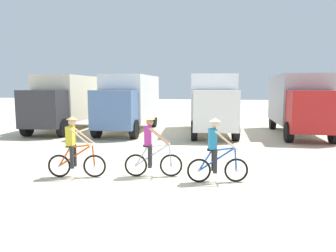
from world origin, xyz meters
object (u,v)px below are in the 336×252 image
Objects in this scene: box_truck_cream_rv at (66,100)px; box_truck_grey_hauler at (299,101)px; cyclist_orange_shirt at (74,149)px; cyclist_cowboy_hat at (151,149)px; cyclist_near_camera at (216,153)px; box_truck_avon_van at (212,101)px; box_truck_white_box at (129,100)px.

box_truck_grey_hauler is at bearing 4.31° from box_truck_cream_rv.
cyclist_orange_shirt and cyclist_cowboy_hat have the same top height.
box_truck_avon_van is at bearing 95.39° from cyclist_near_camera.
box_truck_cream_rv and box_truck_white_box have the same top height.
box_truck_avon_van is at bearing 4.25° from box_truck_white_box.
box_truck_cream_rv and box_truck_avon_van have the same top height.
cyclist_cowboy_hat is at bearing -48.57° from box_truck_cream_rv.
box_truck_avon_van reaches higher than cyclist_orange_shirt.
box_truck_avon_van is 3.85× the size of cyclist_orange_shirt.
box_truck_white_box reaches higher than cyclist_near_camera.
cyclist_orange_shirt is 2.26m from cyclist_cowboy_hat.
cyclist_near_camera is at bearing -110.73° from box_truck_grey_hauler.
box_truck_white_box is (4.00, 0.28, 0.00)m from box_truck_cream_rv.
box_truck_cream_rv is 8.92m from box_truck_avon_van.
cyclist_orange_shirt is (-3.18, -10.18, -1.03)m from box_truck_avon_van.
box_truck_grey_hauler is at bearing 4.61° from box_truck_avon_van.
cyclist_cowboy_hat and cyclist_near_camera have the same top height.
box_truck_avon_van is (8.90, 0.65, 0.00)m from box_truck_cream_rv.
cyclist_orange_shirt is at bearing -59.02° from box_truck_cream_rv.
box_truck_grey_hauler is at bearing 60.05° from cyclist_cowboy_hat.
cyclist_cowboy_hat is (-5.76, -10.00, -1.03)m from box_truck_grey_hauler.
box_truck_grey_hauler is at bearing 69.27° from cyclist_near_camera.
cyclist_orange_shirt is (1.73, -9.82, -1.03)m from box_truck_white_box.
box_truck_grey_hauler is 3.77× the size of cyclist_near_camera.
cyclist_near_camera is (4.10, 0.38, 0.00)m from cyclist_orange_shirt.
box_truck_cream_rv is at bearing 131.43° from cyclist_cowboy_hat.
box_truck_grey_hauler reaches higher than cyclist_near_camera.
box_truck_cream_rv is 3.81× the size of cyclist_near_camera.
box_truck_cream_rv is 1.01× the size of box_truck_grey_hauler.
cyclist_orange_shirt is at bearing -107.33° from box_truck_avon_van.
box_truck_cream_rv is 13.47m from cyclist_near_camera.
box_truck_cream_rv is 3.81× the size of cyclist_orange_shirt.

